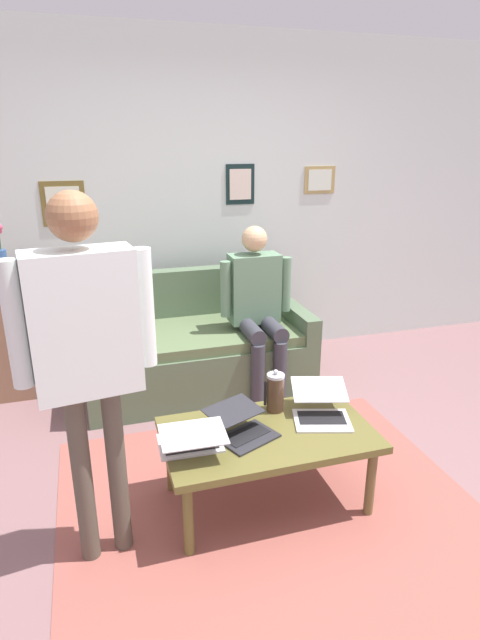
{
  "coord_description": "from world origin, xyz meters",
  "views": [
    {
      "loc": [
        0.92,
        2.13,
        1.88
      ],
      "look_at": [
        0.04,
        -0.79,
        0.8
      ],
      "focal_mm": 28.84,
      "sensor_mm": 36.0,
      "label": 1
    }
  ],
  "objects_px": {
    "laptop_right": "(191,440)",
    "person_seated": "(257,302)",
    "couch": "(196,349)",
    "person_standing": "(86,341)",
    "laptop_left": "(243,428)",
    "laptop_center": "(321,409)",
    "french_press": "(276,392)",
    "flower_vase": "(0,257)",
    "coffee_table": "(268,439)",
    "side_shelf": "(13,337)"
  },
  "relations": [
    {
      "from": "side_shelf",
      "to": "laptop_left",
      "type": "bearing_deg",
      "value": 126.1
    },
    {
      "from": "coffee_table",
      "to": "flower_vase",
      "type": "height_order",
      "value": "flower_vase"
    },
    {
      "from": "laptop_left",
      "to": "couch",
      "type": "bearing_deg",
      "value": -92.85
    },
    {
      "from": "person_standing",
      "to": "person_seated",
      "type": "relative_size",
      "value": 1.33
    },
    {
      "from": "person_standing",
      "to": "flower_vase",
      "type": "bearing_deg",
      "value": -73.38
    },
    {
      "from": "couch",
      "to": "side_shelf",
      "type": "xyz_separation_m",
      "value": [
        1.35,
        -0.26,
        0.16
      ]
    },
    {
      "from": "laptop_right",
      "to": "flower_vase",
      "type": "relative_size",
      "value": 0.8
    },
    {
      "from": "coffee_table",
      "to": "person_standing",
      "type": "relative_size",
      "value": 0.64
    },
    {
      "from": "laptop_center",
      "to": "person_standing",
      "type": "xyz_separation_m",
      "value": [
        1.18,
        0.17,
        0.6
      ]
    },
    {
      "from": "laptop_left",
      "to": "person_standing",
      "type": "xyz_separation_m",
      "value": [
        0.72,
        0.12,
        0.61
      ]
    },
    {
      "from": "french_press",
      "to": "flower_vase",
      "type": "height_order",
      "value": "flower_vase"
    },
    {
      "from": "coffee_table",
      "to": "laptop_left",
      "type": "height_order",
      "value": "laptop_left"
    },
    {
      "from": "person_seated",
      "to": "laptop_center",
      "type": "bearing_deg",
      "value": 88.05
    },
    {
      "from": "laptop_left",
      "to": "laptop_center",
      "type": "xyz_separation_m",
      "value": [
        -0.46,
        -0.05,
        0.0
      ]
    },
    {
      "from": "person_standing",
      "to": "laptop_right",
      "type": "bearing_deg",
      "value": -169.89
    },
    {
      "from": "laptop_right",
      "to": "french_press",
      "type": "xyz_separation_m",
      "value": [
        -0.53,
        -0.24,
        0.06
      ]
    },
    {
      "from": "coffee_table",
      "to": "person_seated",
      "type": "height_order",
      "value": "person_seated"
    },
    {
      "from": "french_press",
      "to": "couch",
      "type": "bearing_deg",
      "value": -82.26
    },
    {
      "from": "laptop_center",
      "to": "person_seated",
      "type": "relative_size",
      "value": 0.34
    },
    {
      "from": "laptop_right",
      "to": "person_seated",
      "type": "height_order",
      "value": "person_seated"
    },
    {
      "from": "coffee_table",
      "to": "laptop_right",
      "type": "xyz_separation_m",
      "value": [
        0.41,
        0.04,
        0.09
      ]
    },
    {
      "from": "coffee_table",
      "to": "laptop_center",
      "type": "bearing_deg",
      "value": -170.26
    },
    {
      "from": "flower_vase",
      "to": "person_standing",
      "type": "relative_size",
      "value": 0.26
    },
    {
      "from": "laptop_right",
      "to": "coffee_table",
      "type": "bearing_deg",
      "value": -174.69
    },
    {
      "from": "side_shelf",
      "to": "person_standing",
      "type": "relative_size",
      "value": 0.54
    },
    {
      "from": "french_press",
      "to": "flower_vase",
      "type": "xyz_separation_m",
      "value": [
        1.53,
        -1.57,
        0.53
      ]
    },
    {
      "from": "coffee_table",
      "to": "laptop_center",
      "type": "height_order",
      "value": "laptop_center"
    },
    {
      "from": "laptop_right",
      "to": "side_shelf",
      "type": "xyz_separation_m",
      "value": [
        1.0,
        -1.8,
        -0.02
      ]
    },
    {
      "from": "person_standing",
      "to": "person_seated",
      "type": "distance_m",
      "value": 1.89
    },
    {
      "from": "french_press",
      "to": "side_shelf",
      "type": "xyz_separation_m",
      "value": [
        1.53,
        -1.56,
        -0.09
      ]
    },
    {
      "from": "laptop_center",
      "to": "laptop_right",
      "type": "xyz_separation_m",
      "value": [
        0.74,
        0.09,
        0.0
      ]
    },
    {
      "from": "coffee_table",
      "to": "side_shelf",
      "type": "bearing_deg",
      "value": -51.21
    },
    {
      "from": "coffee_table",
      "to": "person_seated",
      "type": "xyz_separation_m",
      "value": [
        -0.37,
        -1.28,
        0.34
      ]
    },
    {
      "from": "french_press",
      "to": "flower_vase",
      "type": "relative_size",
      "value": 0.58
    },
    {
      "from": "couch",
      "to": "french_press",
      "type": "height_order",
      "value": "couch"
    },
    {
      "from": "person_standing",
      "to": "couch",
      "type": "bearing_deg",
      "value": -116.07
    },
    {
      "from": "flower_vase",
      "to": "couch",
      "type": "bearing_deg",
      "value": 169.01
    },
    {
      "from": "couch",
      "to": "person_seated",
      "type": "xyz_separation_m",
      "value": [
        -0.43,
        0.23,
        0.42
      ]
    },
    {
      "from": "laptop_left",
      "to": "side_shelf",
      "type": "relative_size",
      "value": 0.44
    },
    {
      "from": "french_press",
      "to": "person_standing",
      "type": "relative_size",
      "value": 0.15
    },
    {
      "from": "coffee_table",
      "to": "person_standing",
      "type": "xyz_separation_m",
      "value": [
        0.85,
        0.12,
        0.7
      ]
    },
    {
      "from": "laptop_left",
      "to": "side_shelf",
      "type": "height_order",
      "value": "side_shelf"
    },
    {
      "from": "laptop_right",
      "to": "person_standing",
      "type": "bearing_deg",
      "value": 10.11
    },
    {
      "from": "laptop_right",
      "to": "person_standing",
      "type": "relative_size",
      "value": 0.2
    },
    {
      "from": "french_press",
      "to": "person_seated",
      "type": "relative_size",
      "value": 0.2
    },
    {
      "from": "person_seated",
      "to": "laptop_left",
      "type": "bearing_deg",
      "value": 68.33
    },
    {
      "from": "laptop_left",
      "to": "laptop_right",
      "type": "relative_size",
      "value": 1.16
    },
    {
      "from": "couch",
      "to": "side_shelf",
      "type": "relative_size",
      "value": 1.84
    },
    {
      "from": "french_press",
      "to": "person_seated",
      "type": "height_order",
      "value": "person_seated"
    },
    {
      "from": "french_press",
      "to": "side_shelf",
      "type": "bearing_deg",
      "value": -45.6
    }
  ]
}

